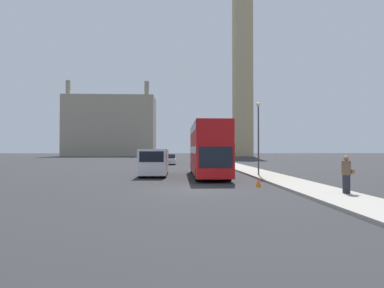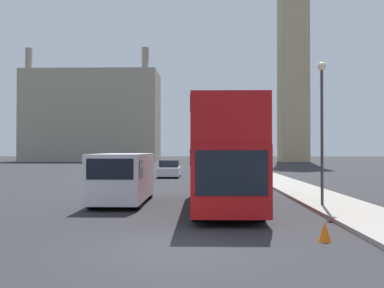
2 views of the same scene
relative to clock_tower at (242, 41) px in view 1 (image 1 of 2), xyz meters
The scene contains 10 objects.
ground_plane 87.46m from the clock_tower, 104.04° to the right, with size 300.00×300.00×0.00m, color #28282B.
sidewalk_strip 86.24m from the clock_tower, 99.46° to the right, with size 2.86×120.00×0.15m.
clock_tower is the anchor object (origin of this frame).
building_block_distant 50.59m from the clock_tower, behind, with size 28.41×12.07×23.49m.
red_double_decker_bus 79.21m from the clock_tower, 104.42° to the right, with size 2.59×10.62×4.33m.
white_van 80.02m from the clock_tower, 108.14° to the right, with size 2.23×5.77×2.28m.
pedestrian 88.34m from the clock_tower, 98.62° to the right, with size 0.56×0.40×1.82m.
street_lamp 78.06m from the clock_tower, 101.08° to the right, with size 0.36×0.36×6.02m.
parked_sedan 64.67m from the clock_tower, 113.77° to the right, with size 1.88×4.63×1.53m.
traffic_cone 85.80m from the clock_tower, 101.43° to the right, with size 0.36×0.36×0.55m.
Camera 1 is at (-0.94, -17.03, 2.29)m, focal length 28.00 mm.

